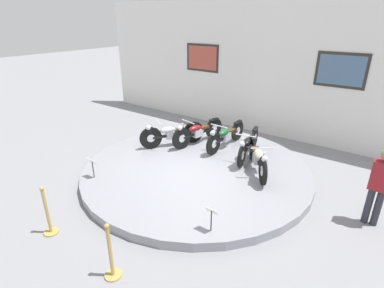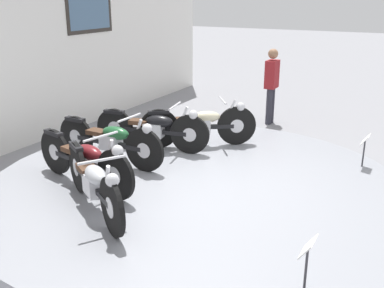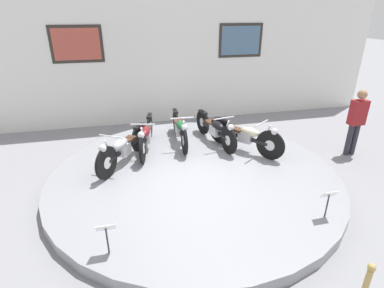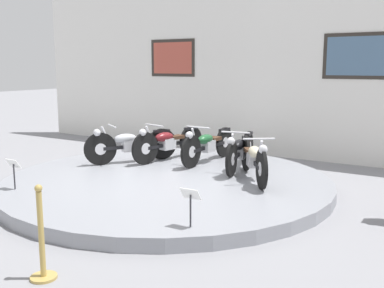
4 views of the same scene
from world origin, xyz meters
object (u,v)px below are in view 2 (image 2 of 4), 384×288
at_px(motorcycle_maroon, 85,159).
at_px(motorcycle_black, 154,127).
at_px(info_placard_front_centre, 365,144).
at_px(visitor_standing, 272,82).
at_px(info_placard_front_left, 307,253).
at_px(motorcycle_cream, 200,124).
at_px(motorcycle_silver, 94,181).
at_px(motorcycle_green, 111,139).

xyz_separation_m(motorcycle_maroon, motorcycle_black, (1.71, -0.00, -0.00)).
relative_size(info_placard_front_centre, visitor_standing, 0.32).
bearing_deg(info_placard_front_left, motorcycle_cream, 40.36).
xyz_separation_m(motorcycle_silver, info_placard_front_left, (-0.30, -2.64, -0.03)).
bearing_deg(motorcycle_green, info_placard_front_centre, -63.86).
bearing_deg(motorcycle_maroon, motorcycle_black, -0.03).
bearing_deg(motorcycle_cream, motorcycle_black, 132.26).
bearing_deg(motorcycle_silver, motorcycle_maroon, 47.98).
xyz_separation_m(info_placard_front_left, info_placard_front_centre, (3.40, 0.00, 0.00)).
height_order(motorcycle_black, info_placard_front_centre, motorcycle_black).
xyz_separation_m(motorcycle_silver, info_placard_front_centre, (3.10, -2.64, -0.03)).
relative_size(motorcycle_maroon, motorcycle_green, 0.98).
relative_size(motorcycle_maroon, info_placard_front_left, 3.87).
relative_size(motorcycle_silver, info_placard_front_centre, 3.38).
bearing_deg(visitor_standing, motorcycle_silver, 176.13).
distance_m(motorcycle_maroon, visitor_standing, 5.00).
bearing_deg(info_placard_front_centre, motorcycle_maroon, 128.31).
bearing_deg(visitor_standing, motorcycle_cream, 172.03).
bearing_deg(motorcycle_green, info_placard_front_left, -116.11).
distance_m(motorcycle_silver, motorcycle_maroon, 0.81).
relative_size(motorcycle_green, motorcycle_cream, 1.20).
relative_size(motorcycle_maroon, motorcycle_cream, 1.18).
xyz_separation_m(motorcycle_black, info_placard_front_left, (-2.56, -3.24, -0.03)).
bearing_deg(motorcycle_green, motorcycle_silver, -149.22).
bearing_deg(motorcycle_silver, info_placard_front_centre, -40.36).
xyz_separation_m(motorcycle_black, visitor_standing, (3.18, -0.97, 0.32)).
distance_m(motorcycle_maroon, motorcycle_green, 0.89).
bearing_deg(motorcycle_maroon, info_placard_front_centre, -51.69).
relative_size(motorcycle_silver, info_placard_front_left, 3.38).
distance_m(info_placard_front_centre, visitor_standing, 3.27).
height_order(info_placard_front_left, info_placard_front_centre, same).
distance_m(motorcycle_silver, info_placard_front_centre, 4.07).
bearing_deg(visitor_standing, info_placard_front_centre, -135.84).
height_order(info_placard_front_left, visitor_standing, visitor_standing).
xyz_separation_m(motorcycle_silver, visitor_standing, (5.44, -0.37, 0.31)).
relative_size(motorcycle_silver, motorcycle_maroon, 0.87).
relative_size(motorcycle_green, info_placard_front_left, 3.93).
bearing_deg(motorcycle_green, motorcycle_cream, -30.66).
bearing_deg(info_placard_front_centre, visitor_standing, 44.16).
bearing_deg(motorcycle_silver, motorcycle_cream, 0.03).
distance_m(motorcycle_silver, visitor_standing, 5.46).
bearing_deg(motorcycle_black, motorcycle_maroon, 179.97).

